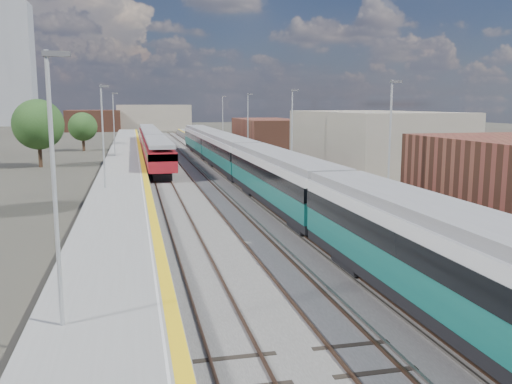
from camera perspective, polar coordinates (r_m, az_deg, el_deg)
name	(u,v)px	position (r m, az deg, el deg)	size (l,w,h in m)	color
ground	(211,172)	(58.21, -4.75, 2.15)	(320.00, 320.00, 0.00)	#47443A
ballast_bed	(188,169)	(60.41, -7.20, 2.40)	(10.50, 155.00, 0.06)	#565451
tracks	(191,167)	(62.12, -6.81, 2.66)	(8.96, 160.00, 0.17)	#4C3323
platform_right	(254,163)	(61.53, -0.21, 3.07)	(4.70, 155.00, 8.52)	slate
platform_left	(124,166)	(60.07, -13.68, 2.64)	(4.30, 155.00, 8.52)	slate
buildings	(90,90)	(146.19, -17.05, 10.22)	(72.00, 185.50, 40.00)	brown
green_train	(248,162)	(46.31, -0.81, 3.21)	(2.95, 82.00, 3.24)	black
red_train	(152,142)	(76.23, -10.91, 5.20)	(2.68, 54.47, 3.39)	black
tree_b	(38,125)	(66.48, -21.95, 6.61)	(5.70, 5.70, 7.73)	#382619
tree_c	(83,127)	(87.81, -17.78, 6.56)	(4.38, 4.38, 5.93)	#382619
tree_d	(359,131)	(79.18, 10.76, 6.38)	(4.02, 4.02, 5.45)	#382619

